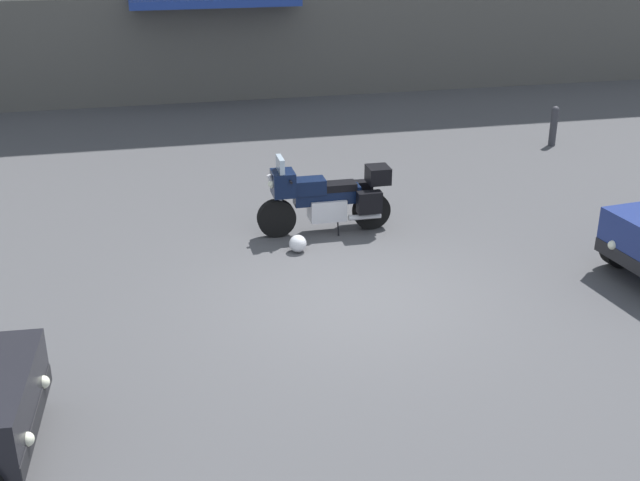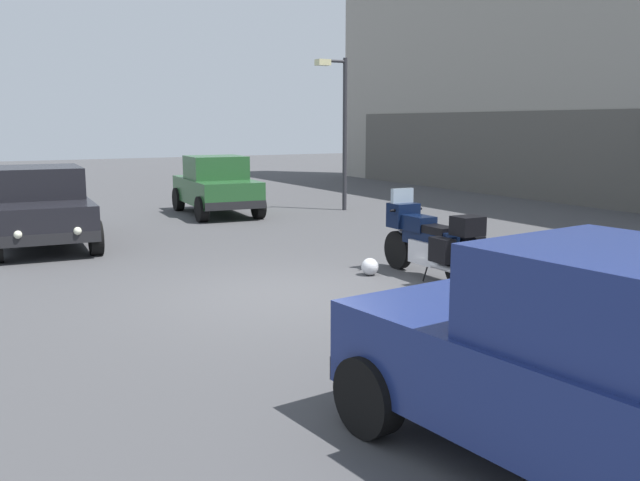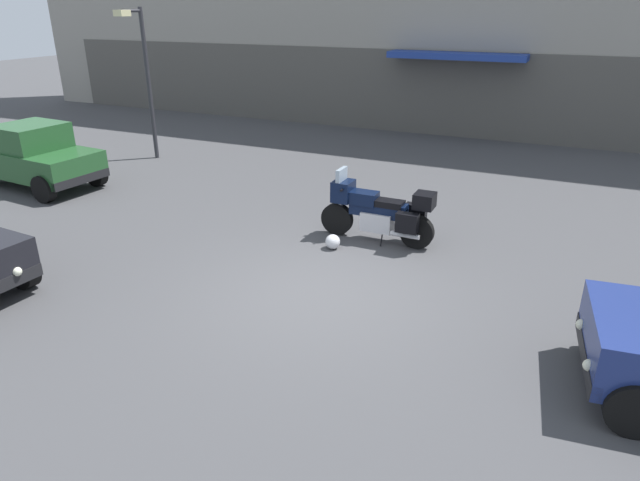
# 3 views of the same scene
# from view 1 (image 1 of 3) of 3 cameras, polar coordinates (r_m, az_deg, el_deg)

# --- Properties ---
(ground_plane) EXTENTS (80.00, 80.00, 0.00)m
(ground_plane) POSITION_cam_1_polar(r_m,az_deg,el_deg) (11.30, 2.70, -4.04)
(ground_plane) COLOR #424244
(motorcycle) EXTENTS (2.26, 0.76, 1.36)m
(motorcycle) POSITION_cam_1_polar(r_m,az_deg,el_deg) (13.24, 0.52, 3.10)
(motorcycle) COLOR black
(motorcycle) RESTS_ON ground
(helmet) EXTENTS (0.28, 0.28, 0.28)m
(helmet) POSITION_cam_1_polar(r_m,az_deg,el_deg) (12.66, -1.59, -0.22)
(helmet) COLOR silver
(helmet) RESTS_ON ground
(bollard_curbside) EXTENTS (0.16, 0.16, 0.91)m
(bollard_curbside) POSITION_cam_1_polar(r_m,az_deg,el_deg) (18.95, 16.29, 7.91)
(bollard_curbside) COLOR #333338
(bollard_curbside) RESTS_ON ground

